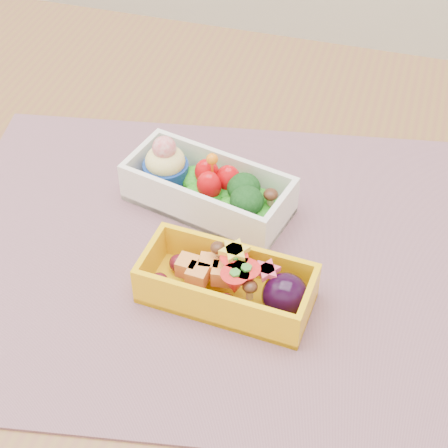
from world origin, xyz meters
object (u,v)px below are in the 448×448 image
(bento_yellow, at_px, (230,283))
(table, at_px, (189,292))
(bento_white, at_px, (207,188))
(placemat, at_px, (215,255))

(bento_yellow, bearing_deg, table, 134.65)
(table, height_order, bento_white, bento_white)
(bento_white, bearing_deg, bento_yellow, -50.54)
(bento_yellow, bearing_deg, bento_white, 120.45)
(placemat, bearing_deg, bento_white, 113.20)
(placemat, height_order, bento_white, bento_white)
(bento_white, height_order, bento_yellow, bento_white)
(table, height_order, placemat, placemat)
(placemat, xyz_separation_m, bento_white, (-0.03, 0.06, 0.02))
(table, relative_size, bento_yellow, 7.62)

